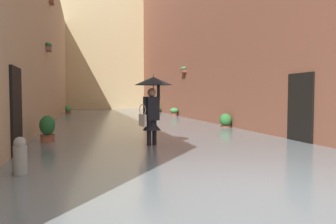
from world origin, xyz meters
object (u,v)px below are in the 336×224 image
object	(u,v)px
person_wading	(153,97)
mooring_bollard	(20,161)
potted_plant_mid_left	(158,110)
potted_plant_near_left	(174,112)
potted_plant_far_right	(68,110)
potted_plant_far_left	(226,122)
potted_plant_near_right	(47,131)

from	to	relation	value
person_wading	mooring_bollard	distance (m)	4.03
potted_plant_mid_left	potted_plant_near_left	size ratio (longest dim) A/B	0.96
potted_plant_mid_left	potted_plant_far_right	xyz separation A→B (m)	(6.95, 0.26, 0.04)
potted_plant_far_left	mooring_bollard	bearing A→B (deg)	43.74
potted_plant_mid_left	potted_plant_near_right	bearing A→B (deg)	65.91
potted_plant_near_right	potted_plant_near_left	world-z (taller)	potted_plant_near_right
potted_plant_near_left	potted_plant_far_right	bearing A→B (deg)	-33.12
person_wading	potted_plant_near_left	xyz separation A→B (m)	(-4.09, -11.99, -1.07)
potted_plant_near_left	mooring_bollard	size ratio (longest dim) A/B	0.88
potted_plant_near_right	potted_plant_far_right	xyz separation A→B (m)	(0.04, -15.18, -0.06)
person_wading	mooring_bollard	bearing A→B (deg)	42.21
mooring_bollard	person_wading	bearing A→B (deg)	-137.79
potted_plant_far_left	person_wading	bearing A→B (deg)	44.78
potted_plant_far_left	potted_plant_far_right	bearing A→B (deg)	-60.91
potted_plant_mid_left	potted_plant_near_right	xyz separation A→B (m)	(6.91, 15.45, 0.10)
potted_plant_near_right	potted_plant_near_left	bearing A→B (deg)	-123.03
potted_plant_far_right	mooring_bollard	bearing A→B (deg)	90.00
person_wading	potted_plant_near_left	size ratio (longest dim) A/B	2.88
person_wading	potted_plant_far_right	world-z (taller)	person_wading
potted_plant_mid_left	potted_plant_near_right	distance (m)	16.92
person_wading	mooring_bollard	size ratio (longest dim) A/B	2.53
potted_plant_mid_left	potted_plant_near_left	xyz separation A→B (m)	(-0.01, 4.80, 0.02)
potted_plant_near_left	potted_plant_far_right	size ratio (longest dim) A/B	0.91
potted_plant_mid_left	mooring_bollard	size ratio (longest dim) A/B	0.84
person_wading	mooring_bollard	xyz separation A→B (m)	(2.88, 2.61, -1.08)
potted_plant_mid_left	potted_plant_near_left	distance (m)	4.80
person_wading	potted_plant_mid_left	distance (m)	17.32
potted_plant_near_left	potted_plant_far_right	world-z (taller)	potted_plant_far_right
potted_plant_mid_left	potted_plant_near_right	world-z (taller)	potted_plant_near_right
potted_plant_mid_left	potted_plant_far_right	world-z (taller)	potted_plant_far_right
potted_plant_near_right	potted_plant_near_left	xyz separation A→B (m)	(-6.92, -10.64, -0.08)
potted_plant_mid_left	potted_plant_near_left	world-z (taller)	potted_plant_near_left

